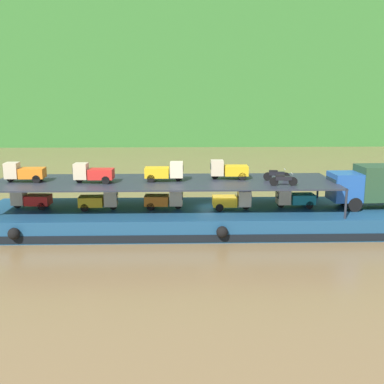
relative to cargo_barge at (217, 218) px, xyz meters
name	(u,v)px	position (x,y,z in m)	size (l,w,h in m)	color
ground_plane	(217,228)	(0.00, 0.02, -0.75)	(400.00, 400.00, 0.00)	brown
hillside_far_bank	(192,48)	(0.00, 67.41, 18.20)	(117.69, 30.64, 33.64)	#33702D
cargo_barge	(217,218)	(0.00, 0.00, 0.00)	(33.43, 7.85, 1.50)	navy
covered_lorry	(380,185)	(11.73, -0.14, 2.45)	(7.93, 2.57, 3.10)	#1E4C99
cargo_rack	(165,182)	(-3.80, 0.02, 2.69)	(24.23, 6.44, 2.00)	#232833
mini_truck_lower_stern	(31,199)	(-13.51, 0.34, 1.44)	(2.80, 1.30, 1.38)	red
mini_truck_lower_aft	(99,200)	(-8.49, -0.21, 1.44)	(2.77, 1.25, 1.38)	gold
mini_truck_lower_mid	(165,199)	(-3.83, -0.06, 1.44)	(2.78, 1.27, 1.38)	orange
mini_truck_lower_fore	(232,200)	(1.03, -0.46, 1.44)	(2.74, 1.20, 1.38)	gold
mini_truck_lower_bow	(295,198)	(5.63, 0.11, 1.44)	(2.79, 1.28, 1.38)	teal
mini_truck_upper_stern	(24,172)	(-13.73, 0.09, 3.44)	(2.76, 1.23, 1.38)	orange
mini_truck_upper_mid	(93,173)	(-8.79, -0.41, 3.44)	(2.77, 1.25, 1.38)	red
mini_truck_upper_fore	(165,172)	(-3.79, 0.10, 3.44)	(2.75, 1.22, 1.38)	gold
mini_truck_upper_bow	(228,170)	(0.84, 0.83, 3.44)	(2.76, 1.23, 1.38)	gold
motorcycle_upper_port	(283,180)	(4.29, -1.91, 3.18)	(1.90, 0.55, 0.87)	black
motorcycle_upper_centre	(276,175)	(4.22, 0.03, 3.18)	(1.90, 0.55, 0.87)	black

